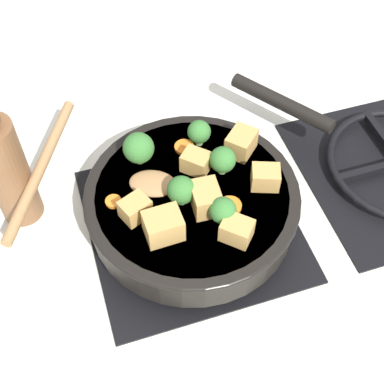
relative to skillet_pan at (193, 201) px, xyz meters
The scene contains 20 objects.
ground_plane 0.06m from the skillet_pan, 55.05° to the right, with size 2.40×2.40×0.00m, color silver.
front_burner_grate 0.05m from the skillet_pan, 55.05° to the right, with size 0.31×0.31×0.03m.
skillet_pan is the anchor object (origin of this frame).
wooden_spoon 0.16m from the skillet_pan, 116.83° to the right, with size 0.24×0.26×0.02m.
tofu_cube_center_large 0.06m from the skillet_pan, 156.35° to the left, with size 0.04×0.03×0.03m, color tan.
tofu_cube_near_handle 0.09m from the skillet_pan, 45.94° to the right, with size 0.05×0.04×0.04m, color tan.
tofu_cube_east_chunk 0.05m from the skillet_pan, 14.47° to the left, with size 0.05×0.04×0.04m, color tan.
tofu_cube_west_chunk 0.11m from the skillet_pan, 79.03° to the left, with size 0.04×0.03×0.03m, color tan.
tofu_cube_back_piece 0.10m from the skillet_pan, 79.33° to the right, with size 0.04×0.03×0.03m, color tan.
tofu_cube_front_piece 0.10m from the skillet_pan, 18.75° to the left, with size 0.04×0.03×0.03m, color tan.
tofu_cube_mid_small 0.11m from the skillet_pan, 119.15° to the left, with size 0.04×0.04×0.04m, color tan.
broccoli_floret_near_spoon 0.11m from the skillet_pan, 142.80° to the right, with size 0.05×0.05×0.05m.
broccoli_floret_center_top 0.10m from the skillet_pan, 156.76° to the left, with size 0.04×0.04×0.04m.
broccoli_floret_east_rim 0.08m from the skillet_pan, 19.23° to the left, with size 0.04×0.04×0.04m.
broccoli_floret_west_rim 0.08m from the skillet_pan, 112.64° to the left, with size 0.04×0.04×0.05m.
broccoli_floret_north_edge 0.06m from the skillet_pan, 57.57° to the right, with size 0.04×0.04×0.05m.
carrot_slice_orange_thin 0.09m from the skillet_pan, behind, with size 0.03×0.03×0.01m, color orange.
carrot_slice_near_center 0.06m from the skillet_pan, 43.42° to the left, with size 0.03×0.03×0.01m, color orange.
carrot_slice_edge_slice 0.12m from the skillet_pan, 97.13° to the right, with size 0.02×0.02×0.01m, color orange.
pepper_mill 0.27m from the skillet_pan, 112.86° to the right, with size 0.06×0.06×0.22m.
Camera 1 is at (0.44, -0.14, 0.69)m, focal length 50.00 mm.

